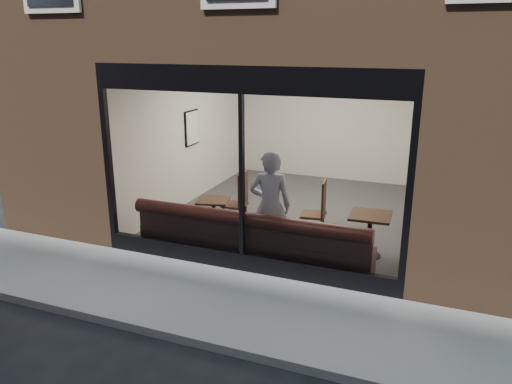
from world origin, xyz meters
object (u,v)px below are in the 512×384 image
at_px(banquette, 252,248).
at_px(cafe_table_right, 371,216).
at_px(cafe_chair_right, 313,215).
at_px(cafe_chair_left, 235,205).
at_px(person, 270,206).
at_px(cafe_table_left, 213,200).

distance_m(banquette, cafe_table_right, 2.05).
bearing_deg(cafe_chair_right, cafe_chair_left, -6.55).
distance_m(person, cafe_table_left, 1.38).
height_order(person, cafe_table_left, person).
height_order(cafe_table_right, cafe_chair_left, cafe_table_right).
distance_m(cafe_table_left, cafe_chair_left, 1.36).
bearing_deg(cafe_table_left, banquette, -32.75).
distance_m(cafe_table_left, cafe_chair_right, 2.07).
bearing_deg(cafe_chair_right, person, 74.09).
relative_size(banquette, cafe_table_right, 5.99).
height_order(cafe_table_left, cafe_chair_right, cafe_table_left).
relative_size(banquette, cafe_chair_left, 8.84).
xyz_separation_m(cafe_chair_left, cafe_chair_right, (1.69, 0.01, 0.00)).
height_order(banquette, person, person).
bearing_deg(cafe_table_left, cafe_chair_right, 39.26).
bearing_deg(banquette, cafe_chair_left, 121.21).
bearing_deg(banquette, cafe_table_left, 147.25).
xyz_separation_m(cafe_table_right, cafe_chair_left, (-2.95, 1.04, -0.50)).
xyz_separation_m(banquette, cafe_chair_left, (-1.16, 1.92, 0.01)).
distance_m(cafe_table_left, cafe_table_right, 2.82).
bearing_deg(person, cafe_chair_left, -66.75).
relative_size(cafe_table_right, cafe_chair_right, 1.42).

